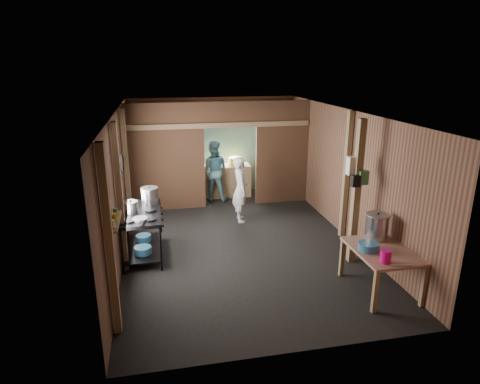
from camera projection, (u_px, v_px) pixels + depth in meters
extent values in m
cube|color=black|center=(238.00, 240.00, 8.46)|extent=(4.50, 7.00, 0.00)
cube|color=#42413F|center=(238.00, 112.00, 7.67)|extent=(4.50, 7.00, 0.00)
cube|color=brown|center=(213.00, 145.00, 11.33)|extent=(4.50, 0.00, 2.60)
cube|color=brown|center=(297.00, 259.00, 4.79)|extent=(4.50, 0.00, 2.60)
cube|color=brown|center=(119.00, 186.00, 7.63)|extent=(0.00, 7.00, 2.60)
cube|color=brown|center=(345.00, 173.00, 8.49)|extent=(0.00, 7.00, 2.60)
cube|color=#3E2819|center=(166.00, 158.00, 9.87)|extent=(1.85, 0.10, 2.60)
cube|color=#3E2819|center=(282.00, 153.00, 10.42)|extent=(1.35, 0.10, 2.60)
cube|color=#3E2819|center=(230.00, 114.00, 9.86)|extent=(1.30, 0.10, 0.60)
cube|color=#77ABA2|center=(213.00, 148.00, 11.29)|extent=(4.40, 0.06, 2.50)
cube|color=#9D7E58|center=(228.00, 181.00, 11.14)|extent=(1.20, 0.50, 0.85)
cylinder|color=silver|center=(222.00, 124.00, 11.11)|extent=(0.20, 0.03, 0.20)
cube|color=#9D7E58|center=(109.00, 243.00, 5.22)|extent=(0.10, 0.12, 2.60)
cube|color=#9D7E58|center=(120.00, 199.00, 6.90)|extent=(0.10, 0.12, 2.60)
cube|color=#9D7E58|center=(127.00, 170.00, 8.77)|extent=(0.10, 0.12, 2.60)
cube|color=#9D7E58|center=(346.00, 176.00, 8.29)|extent=(0.10, 0.12, 2.60)
cube|color=#9D7E58|center=(356.00, 193.00, 7.20)|extent=(0.12, 0.12, 2.60)
cube|color=#9D7E58|center=(220.00, 125.00, 9.85)|extent=(4.40, 0.12, 0.12)
cylinder|color=gray|center=(121.00, 162.00, 7.91)|extent=(0.03, 0.34, 0.34)
cylinder|color=black|center=(123.00, 163.00, 8.31)|extent=(0.03, 0.30, 0.30)
cube|color=#9D7E58|center=(115.00, 221.00, 5.66)|extent=(0.14, 0.80, 0.03)
cylinder|color=silver|center=(112.00, 224.00, 5.41)|extent=(0.07, 0.07, 0.10)
cylinder|color=gold|center=(114.00, 217.00, 5.64)|extent=(0.08, 0.08, 0.10)
cylinder|color=#3A7540|center=(115.00, 212.00, 5.85)|extent=(0.06, 0.06, 0.10)
cube|color=silver|center=(354.00, 166.00, 7.12)|extent=(0.22, 0.15, 0.32)
cube|color=#3A7540|center=(363.00, 177.00, 7.07)|extent=(0.16, 0.12, 0.24)
cube|color=black|center=(356.00, 181.00, 7.04)|extent=(0.14, 0.10, 0.20)
cylinder|color=#2E688E|center=(143.00, 250.00, 7.47)|extent=(0.31, 0.31, 0.13)
cylinder|color=#2E688E|center=(144.00, 238.00, 8.00)|extent=(0.29, 0.29, 0.12)
cylinder|color=#2E688E|center=(369.00, 247.00, 6.37)|extent=(0.32, 0.32, 0.12)
cylinder|color=#E6097F|center=(386.00, 256.00, 5.97)|extent=(0.19, 0.19, 0.19)
cube|color=#B8B8B9|center=(401.00, 265.00, 5.90)|extent=(0.30, 0.09, 0.01)
cylinder|color=gold|center=(236.00, 161.00, 11.02)|extent=(0.38, 0.38, 0.21)
cylinder|color=#B3261B|center=(214.00, 163.00, 10.92)|extent=(0.13, 0.13, 0.15)
imported|color=silver|center=(241.00, 189.00, 9.29)|extent=(0.38, 0.56, 1.50)
imported|color=#5E95A1|center=(214.00, 170.00, 10.72)|extent=(0.91, 0.79, 1.59)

